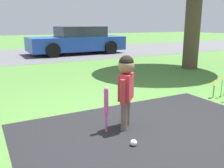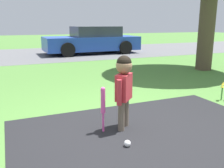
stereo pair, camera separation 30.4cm
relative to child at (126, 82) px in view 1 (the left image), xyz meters
name	(u,v)px [view 1 (the left image)]	position (x,y,z in m)	size (l,w,h in m)	color
ground_plane	(129,130)	(0.01, -0.09, -0.66)	(60.00, 60.00, 0.00)	#477533
street_strip	(21,55)	(0.01, 9.24, -0.65)	(40.00, 6.00, 0.01)	#59595B
child	(126,82)	(0.00, 0.00, 0.00)	(0.31, 0.31, 1.01)	#6B5B4C
baseball_bat	(106,103)	(-0.30, 0.00, -0.25)	(0.06, 0.06, 0.62)	#E54CA5
sports_ball	(134,143)	(-0.19, -0.50, -0.62)	(0.08, 0.08, 0.08)	white
parked_car	(77,41)	(2.48, 8.60, -0.05)	(4.42, 2.08, 1.27)	#2347AD
flower_bed	(224,83)	(2.43, 0.35, -0.36)	(0.65, 0.38, 0.41)	#38702D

